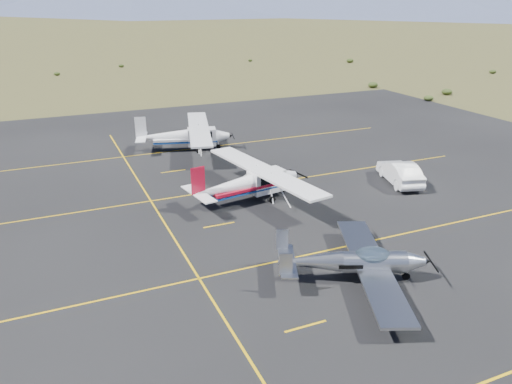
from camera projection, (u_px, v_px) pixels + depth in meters
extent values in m
plane|color=#383D1C|center=(324.00, 273.00, 25.27)|extent=(1600.00, 1600.00, 0.00)
cube|color=black|center=(267.00, 220.00, 31.25)|extent=(72.00, 72.00, 0.02)
cube|color=silver|center=(371.00, 265.00, 24.31)|extent=(5.30, 9.87, 0.13)
ellipsoid|color=#99BFD8|center=(372.00, 256.00, 24.12)|extent=(2.09, 1.66, 0.91)
cube|color=silver|center=(287.00, 261.00, 24.13)|extent=(1.99, 3.38, 0.07)
cube|color=silver|center=(286.00, 264.00, 22.80)|extent=(0.59, 0.29, 1.11)
cube|color=silver|center=(282.00, 240.00, 25.08)|extent=(0.59, 0.29, 1.11)
cylinder|color=black|center=(406.00, 276.00, 24.58)|extent=(0.39, 0.24, 0.38)
cylinder|color=black|center=(372.00, 291.00, 23.29)|extent=(0.46, 0.28, 0.45)
cylinder|color=black|center=(360.00, 263.00, 25.77)|extent=(0.46, 0.28, 0.45)
cube|color=white|center=(266.00, 181.00, 34.48)|extent=(2.62, 1.66, 1.50)
cube|color=white|center=(264.00, 171.00, 34.09)|extent=(3.70, 12.36, 0.16)
cube|color=black|center=(267.00, 177.00, 34.37)|extent=(1.97, 1.60, 0.61)
cube|color=#A10D23|center=(249.00, 186.00, 33.79)|extent=(5.70, 2.19, 0.20)
cube|color=#A10D23|center=(198.00, 181.00, 31.45)|extent=(0.95, 0.23, 1.78)
cube|color=white|center=(199.00, 194.00, 31.78)|extent=(1.41, 3.65, 0.07)
cylinder|color=black|center=(283.00, 190.00, 35.57)|extent=(0.41, 0.18, 0.40)
cylinder|color=black|center=(272.00, 200.00, 33.74)|extent=(0.51, 0.22, 0.49)
cylinder|color=black|center=(253.00, 189.00, 35.56)|extent=(0.51, 0.22, 0.49)
cube|color=white|center=(202.00, 137.00, 45.23)|extent=(2.76, 1.91, 1.54)
cube|color=white|center=(199.00, 128.00, 44.91)|extent=(4.95, 12.56, 0.16)
cube|color=black|center=(202.00, 133.00, 45.11)|extent=(2.11, 1.78, 0.63)
cube|color=white|center=(185.00, 139.00, 45.07)|extent=(5.85, 2.76, 0.21)
cube|color=white|center=(141.00, 127.00, 44.10)|extent=(0.96, 0.33, 1.82)
cube|color=white|center=(141.00, 137.00, 44.43)|extent=(1.77, 3.74, 0.07)
cylinder|color=black|center=(218.00, 147.00, 45.79)|extent=(0.43, 0.22, 0.41)
cylinder|color=black|center=(199.00, 151.00, 44.43)|extent=(0.52, 0.27, 0.50)
cylinder|color=black|center=(198.00, 143.00, 46.63)|extent=(0.52, 0.27, 0.50)
imported|color=white|center=(400.00, 172.00, 37.15)|extent=(3.15, 5.44, 1.70)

